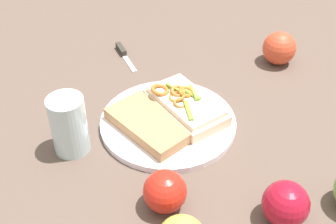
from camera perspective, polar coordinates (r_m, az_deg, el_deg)
ground_plane at (r=0.86m, az=0.00°, el=-1.67°), size 2.00×2.00×0.00m
plate at (r=0.86m, az=0.00°, el=-1.36°), size 0.26×0.26×0.01m
sandwich at (r=0.86m, az=2.20°, el=0.94°), size 0.19×0.18×0.05m
bread_slice_side at (r=0.83m, az=-2.39°, el=-1.51°), size 0.18×0.18×0.02m
apple_1 at (r=1.06m, az=14.15°, el=7.99°), size 0.10×0.10×0.08m
apple_3 at (r=0.70m, az=-0.40°, el=-10.19°), size 0.09×0.09×0.07m
apple_4 at (r=0.70m, az=14.93°, el=-11.38°), size 0.10×0.10×0.07m
drinking_glass at (r=0.80m, az=-12.67°, el=-1.64°), size 0.07×0.07×0.11m
knife at (r=1.07m, az=-5.79°, el=7.58°), size 0.11×0.07×0.01m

